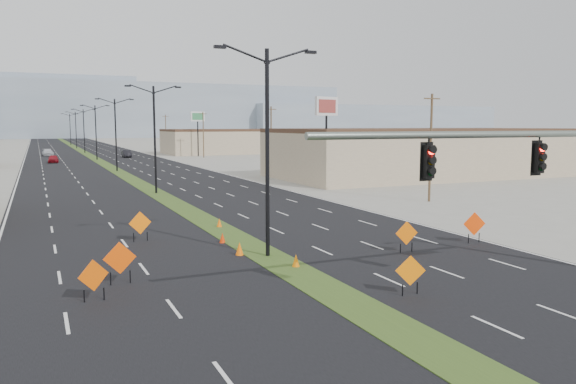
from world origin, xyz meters
name	(u,v)px	position (x,y,z in m)	size (l,w,h in m)	color
ground	(419,342)	(0.00, 0.00, 0.00)	(600.00, 600.00, 0.00)	gray
road_surface	(95,159)	(0.00, 100.00, 0.00)	(25.00, 400.00, 0.02)	black
median_strip	(95,159)	(0.00, 100.00, 0.00)	(2.00, 400.00, 0.04)	#344C1B
building_se_near	(419,154)	(34.00, 45.00, 2.75)	(36.00, 18.00, 5.50)	tan
building_se_far	(261,142)	(38.00, 110.00, 2.50)	(44.00, 16.00, 5.00)	tan
mesa_center	(136,111)	(40.00, 300.00, 14.00)	(220.00, 50.00, 28.00)	gray
mesa_east	(367,121)	(180.00, 290.00, 9.00)	(160.00, 50.00, 18.00)	gray
signal_mast	(573,168)	(8.56, 2.00, 4.79)	(16.30, 0.60, 8.00)	slate
streetlight_0	(267,146)	(0.00, 12.00, 5.42)	(5.15, 0.24, 10.02)	black
streetlight_1	(155,136)	(0.00, 40.00, 5.42)	(5.15, 0.24, 10.02)	black
streetlight_2	(116,132)	(0.00, 68.00, 5.42)	(5.15, 0.24, 10.02)	black
streetlight_3	(96,130)	(0.00, 96.00, 5.42)	(5.15, 0.24, 10.02)	black
streetlight_4	(84,129)	(0.00, 124.00, 5.42)	(5.15, 0.24, 10.02)	black
streetlight_5	(76,129)	(0.00, 152.00, 5.42)	(5.15, 0.24, 10.02)	black
streetlight_6	(70,128)	(0.00, 180.00, 5.42)	(5.15, 0.24, 10.02)	black
utility_pole_0	(431,146)	(20.00, 25.00, 4.67)	(1.60, 0.20, 9.00)	#4C3823
utility_pole_1	(271,138)	(20.00, 60.00, 4.67)	(1.60, 0.20, 9.00)	#4C3823
utility_pole_2	(203,134)	(20.00, 95.00, 4.67)	(1.60, 0.20, 9.00)	#4C3823
utility_pole_3	(166,132)	(20.00, 130.00, 4.67)	(1.60, 0.20, 9.00)	#4C3823
car_left	(53,159)	(-7.60, 90.70, 0.67)	(1.59, 3.95, 1.34)	maroon
car_mid	(127,154)	(6.22, 102.29, 0.70)	(1.49, 4.27, 1.41)	black
car_far	(48,153)	(-8.04, 114.49, 0.71)	(1.99, 4.90, 1.42)	silver
construction_sign_0	(93,277)	(-8.46, 8.05, 0.92)	(1.11, 0.47, 1.57)	#D74D04
construction_sign_1	(120,259)	(-7.27, 9.95, 1.04)	(1.32, 0.10, 1.76)	#DE4404
construction_sign_2	(140,224)	(-5.10, 18.20, 1.00)	(1.26, 0.27, 1.69)	#F96A05
construction_sign_3	(410,272)	(2.55, 3.95, 0.91)	(1.10, 0.46, 1.55)	orange
construction_sign_4	(407,234)	(6.74, 9.95, 0.94)	(1.20, 0.23, 1.61)	#EB6204
construction_sign_5	(474,225)	(11.50, 10.34, 1.01)	(1.26, 0.34, 1.71)	#E43A04
cone_0	(239,249)	(-1.18, 12.81, 0.34)	(0.40, 0.40, 0.67)	#F46305
cone_1	(296,261)	(0.36, 9.50, 0.31)	(0.37, 0.37, 0.62)	orange
cone_2	(219,223)	(0.18, 20.57, 0.29)	(0.35, 0.35, 0.58)	#F66205
cone_3	(222,238)	(-1.07, 15.97, 0.28)	(0.34, 0.34, 0.57)	red
pole_sign_east_near	(327,113)	(19.31, 42.27, 7.77)	(3.10, 1.10, 9.52)	black
pole_sign_east_far	(198,120)	(20.23, 99.92, 7.45)	(3.01, 0.74, 9.15)	black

